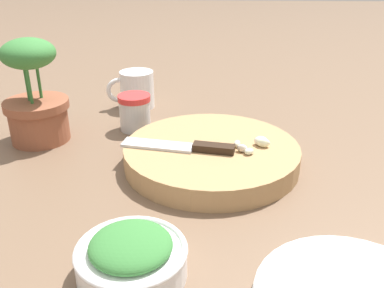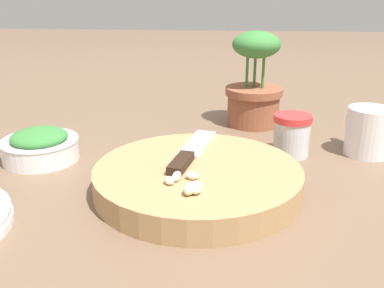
# 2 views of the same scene
# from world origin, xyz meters

# --- Properties ---
(ground_plane) EXTENTS (5.00, 5.00, 0.00)m
(ground_plane) POSITION_xyz_m (0.00, 0.00, 0.00)
(ground_plane) COLOR brown
(cutting_board) EXTENTS (0.31, 0.31, 0.04)m
(cutting_board) POSITION_xyz_m (0.02, -0.05, 0.02)
(cutting_board) COLOR tan
(cutting_board) RESTS_ON ground_plane
(chef_knife) EXTENTS (0.06, 0.20, 0.01)m
(chef_knife) POSITION_xyz_m (0.01, -0.00, 0.04)
(chef_knife) COLOR black
(chef_knife) RESTS_ON cutting_board
(garlic_cloves) EXTENTS (0.06, 0.07, 0.02)m
(garlic_cloves) POSITION_xyz_m (0.02, -0.12, 0.05)
(garlic_cloves) COLOR silver
(garlic_cloves) RESTS_ON cutting_board
(herb_bowl) EXTENTS (0.13, 0.13, 0.06)m
(herb_bowl) POSITION_xyz_m (-0.26, 0.04, 0.03)
(herb_bowl) COLOR white
(herb_bowl) RESTS_ON ground_plane
(spice_jar) EXTENTS (0.07, 0.07, 0.08)m
(spice_jar) POSITION_xyz_m (0.18, 0.11, 0.04)
(spice_jar) COLOR silver
(spice_jar) RESTS_ON ground_plane
(coffee_mug) EXTENTS (0.08, 0.11, 0.09)m
(coffee_mug) POSITION_xyz_m (0.32, 0.13, 0.04)
(coffee_mug) COLOR white
(coffee_mug) RESTS_ON ground_plane
(potted_herb) EXTENTS (0.12, 0.12, 0.20)m
(potted_herb) POSITION_xyz_m (0.12, 0.29, 0.09)
(potted_herb) COLOR #935138
(potted_herb) RESTS_ON ground_plane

